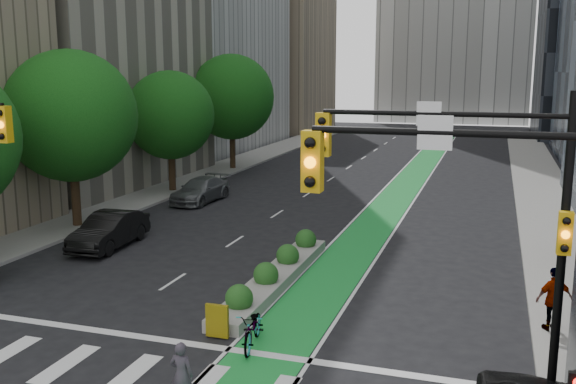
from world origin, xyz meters
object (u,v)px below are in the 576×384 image
Objects in this scene: bicycle at (253,328)px; parked_car_left_mid at (109,230)px; parked_car_left_far at (200,190)px; pedestrian_far at (554,299)px; cyclist at (182,375)px; median_planter at (276,274)px.

parked_car_left_mid is at bearing 131.68° from bicycle.
pedestrian_far is (18.52, -14.62, 0.40)m from parked_car_left_far.
pedestrian_far is (8.18, 3.54, 0.56)m from bicycle.
pedestrian_far reaches higher than cyclist.
bicycle is 0.45× the size of parked_car_left_mid.
parked_car_left_far is (-10.34, 18.16, 0.16)m from bicycle.
cyclist reaches higher than median_planter.
bicycle is at bearing -41.57° from parked_car_left_mid.
median_planter is at bearing -50.96° from parked_car_left_far.
parked_car_left_mid is 10.38m from parked_car_left_far.
bicycle is at bearing -56.98° from parked_car_left_far.
cyclist reaches higher than parked_car_left_far.
median_planter is 6.40× the size of cyclist.
bicycle is at bearing -97.45° from cyclist.
parked_car_left_mid reaches higher than median_planter.
parked_car_left_far is at bearing 89.70° from parked_car_left_mid.
cyclist is 14.79m from parked_car_left_mid.
parked_car_left_mid is at bearing -39.68° from pedestrian_far.
pedestrian_far reaches higher than median_planter.
pedestrian_far is at bearing -34.93° from parked_car_left_far.
parked_car_left_mid is at bearing -51.65° from cyclist.
bicycle is 1.32× the size of cyclist.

